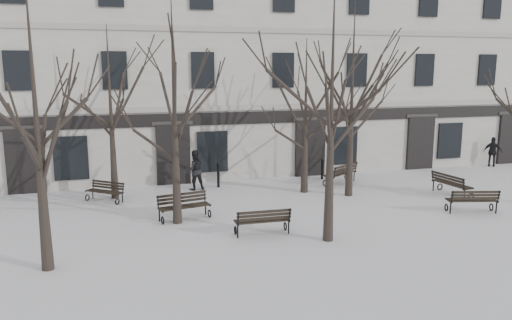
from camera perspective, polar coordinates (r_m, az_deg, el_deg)
name	(u,v)px	position (r m, az deg, el deg)	size (l,w,h in m)	color
ground	(301,228)	(17.71, 5.19, -7.73)	(100.00, 100.00, 0.00)	silver
building	(222,68)	(29.27, -3.90, 10.47)	(40.40, 10.20, 11.40)	beige
tree_0	(34,92)	(14.33, -24.03, 7.07)	(5.48, 5.48, 7.83)	black
tree_1	(174,86)	(17.56, -9.40, 8.36)	(5.50, 5.50, 7.86)	black
tree_2	(332,83)	(15.66, 8.70, 8.74)	(5.68, 5.68, 8.12)	black
tree_4	(110,92)	(21.72, -16.37, 7.48)	(5.08, 5.08, 7.26)	black
tree_5	(306,98)	(22.00, 5.71, 7.12)	(4.75, 4.75, 6.79)	black
tree_6	(353,77)	(21.64, 10.98, 9.25)	(5.73, 5.73, 8.19)	black
bench_0	(184,205)	(18.67, -8.24, -5.15)	(2.00, 1.06, 0.96)	black
bench_1	(263,220)	(16.78, 0.76, -6.91)	(1.88, 0.73, 0.93)	black
bench_2	(473,200)	(20.98, 23.51, -4.20)	(1.98, 1.12, 0.95)	black
bench_3	(105,191)	(21.84, -16.84, -3.38)	(1.63, 1.49, 0.84)	black
bench_4	(342,173)	(24.31, 9.75, -1.46)	(2.05, 1.65, 1.01)	black
bench_5	(451,184)	(23.46, 21.39, -2.52)	(0.93, 2.01, 0.98)	black
bollard_a	(218,174)	(23.36, -4.33, -1.64)	(0.15, 0.15, 1.16)	black
bollard_b	(322,168)	(25.20, 7.57, -0.94)	(0.13, 0.13, 1.05)	black
pedestrian_b	(195,190)	(23.16, -6.98, -3.37)	(0.90, 0.70, 1.84)	black
pedestrian_c	(491,166)	(31.32, 25.31, -0.67)	(0.99, 0.41, 1.68)	black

